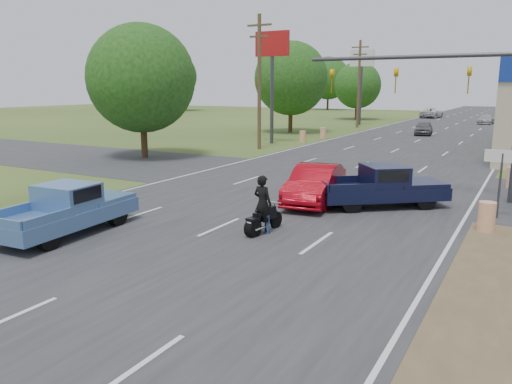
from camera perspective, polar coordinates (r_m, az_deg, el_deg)
The scene contains 25 objects.
ground at distance 11.81m, azimuth -26.73°, elevation -13.04°, with size 200.00×200.00×0.00m, color #395421.
main_road at distance 46.90m, azimuth 17.98°, elevation 5.58°, with size 15.00×180.00×0.02m, color #2D2D30.
cross_road at distance 25.89m, azimuth 8.08°, elevation 1.31°, with size 120.00×10.00×0.02m, color #2D2D30.
utility_pole_5 at distance 38.57m, azimuth 0.38°, elevation 12.80°, with size 2.00×0.28×10.00m.
utility_pole_6 at distance 60.69m, azimuth 11.67°, elevation 12.25°, with size 2.00×0.28×10.00m.
tree_0 at distance 34.64m, azimuth -12.97°, elevation 12.52°, with size 7.14×7.14×8.84m.
tree_1 at distance 52.86m, azimuth 4.02°, elevation 12.82°, with size 7.56×7.56×9.36m.
tree_2 at distance 75.46m, azimuth 11.52°, elevation 11.87°, with size 6.72×6.72×8.32m.
tree_4 at distance 103.16m, azimuth -9.40°, elevation 12.93°, with size 9.24×9.24×11.44m.
tree_6 at distance 108.11m, azimuth 8.27°, elevation 12.75°, with size 8.82×8.82×10.92m.
barrel_0 at distance 18.29m, azimuth 24.85°, elevation -2.57°, with size 0.56×0.56×1.00m, color orange.
barrel_2 at distance 43.70m, azimuth 5.36°, elevation 6.32°, with size 0.56×0.56×1.00m, color orange.
barrel_3 at distance 47.26m, azimuth 7.69°, elevation 6.69°, with size 0.56×0.56×1.00m, color orange.
pole_sign_left_near at distance 42.63m, azimuth 1.86°, elevation 15.21°, with size 3.00×0.35×9.20m.
pole_sign_left_far at distance 64.85m, azimuth 11.99°, elevation 13.84°, with size 3.00×0.35×9.20m.
lane_sign at distance 19.98m, azimuth 26.26°, elevation 2.56°, with size 1.20×0.08×2.52m.
signal_mast at distance 23.00m, azimuth 21.40°, elevation 11.31°, with size 9.12×0.40×7.00m.
red_convertible at distance 20.67m, azimuth 6.76°, elevation 0.84°, with size 1.66×4.76×1.57m, color #A00713.
motorcycle at distance 16.35m, azimuth 0.68°, elevation -3.34°, with size 0.63×1.88×0.95m.
rider at distance 16.25m, azimuth 0.75°, elevation -1.62°, with size 0.67×0.44×1.84m, color black.
blue_pickup at distance 17.43m, azimuth -20.61°, elevation -1.76°, with size 2.25×5.10×1.65m.
navy_pickup at distance 20.61m, azimuth 14.43°, elevation 0.69°, with size 5.16×4.67×1.68m.
distant_car_grey at distance 53.06m, azimuth 18.63°, elevation 6.94°, with size 1.62×4.02×1.37m, color #57575C.
distant_car_silver at distance 71.82m, azimuth 24.81°, elevation 7.57°, with size 1.74×4.29×1.24m, color #B1B1B6.
distant_car_white at distance 83.11m, azimuth 19.44°, elevation 8.52°, with size 2.52×5.46×1.52m, color silver.
Camera 1 is at (9.16, -5.75, 4.73)m, focal length 35.00 mm.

